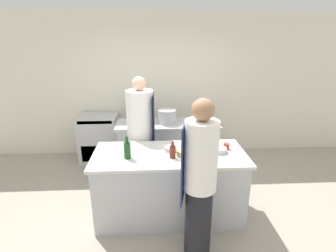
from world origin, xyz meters
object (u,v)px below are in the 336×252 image
(bottle_wine, at_px, (211,137))
(bowl_wooden_salad, at_px, (185,153))
(oven_range, at_px, (99,138))
(chef_at_stove, at_px, (141,136))
(cup, at_px, (226,146))
(bowl_prep_small, at_px, (198,146))
(bottle_vinegar, at_px, (127,150))
(chef_at_prep_near, at_px, (199,181))
(bottle_olive_oil, at_px, (173,151))
(bowl_ceramic_blue, at_px, (219,150))
(bowl_mixing_large, at_px, (171,149))
(stockpot, at_px, (167,116))

(bottle_wine, xyz_separation_m, bowl_wooden_salad, (-0.39, -0.32, -0.08))
(oven_range, height_order, bottle_wine, bottle_wine)
(chef_at_stove, distance_m, cup, 1.29)
(oven_range, height_order, bowl_prep_small, bowl_prep_small)
(bottle_vinegar, bearing_deg, bottle_wine, 17.40)
(oven_range, height_order, chef_at_prep_near, chef_at_prep_near)
(bottle_olive_oil, height_order, bowl_ceramic_blue, bottle_olive_oil)
(bowl_mixing_large, bearing_deg, bowl_prep_small, 7.10)
(oven_range, bearing_deg, chef_at_stove, -52.01)
(bowl_mixing_large, height_order, bowl_prep_small, bowl_prep_small)
(bottle_olive_oil, height_order, bottle_vinegar, bottle_vinegar)
(chef_at_prep_near, height_order, bowl_wooden_salad, chef_at_prep_near)
(bottle_olive_oil, bearing_deg, chef_at_prep_near, -66.68)
(bottle_olive_oil, height_order, bowl_mixing_large, bottle_olive_oil)
(bowl_prep_small, bearing_deg, cup, -3.38)
(chef_at_stove, height_order, bowl_prep_small, chef_at_stove)
(oven_range, relative_size, bottle_olive_oil, 4.19)
(oven_range, xyz_separation_m, bowl_prep_small, (1.65, -1.65, 0.50))
(oven_range, relative_size, bowl_prep_small, 3.40)
(bottle_vinegar, xyz_separation_m, bottle_wine, (1.11, 0.35, 0.01))
(chef_at_prep_near, bearing_deg, bowl_prep_small, 5.06)
(bottle_wine, bearing_deg, bowl_wooden_salad, -140.74)
(chef_at_stove, height_order, cup, chef_at_stove)
(oven_range, bearing_deg, chef_at_prep_near, -58.06)
(oven_range, bearing_deg, bottle_wine, -39.77)
(stockpot, bearing_deg, bottle_vinegar, -112.36)
(bottle_wine, bearing_deg, oven_range, 140.23)
(bowl_wooden_salad, bearing_deg, bowl_prep_small, 46.01)
(bottle_olive_oil, relative_size, bowl_mixing_large, 1.32)
(bottle_olive_oil, bearing_deg, bowl_prep_small, 35.18)
(bottle_wine, xyz_separation_m, bowl_ceramic_blue, (0.06, -0.24, -0.09))
(cup, bearing_deg, bowl_wooden_salad, -162.60)
(oven_range, relative_size, chef_at_prep_near, 0.50)
(bottle_wine, distance_m, bowl_wooden_salad, 0.51)
(oven_range, relative_size, bottle_wine, 2.95)
(chef_at_prep_near, relative_size, bowl_prep_small, 6.74)
(bowl_ceramic_blue, relative_size, cup, 2.52)
(cup, distance_m, stockpot, 1.36)
(oven_range, relative_size, chef_at_stove, 0.50)
(bottle_vinegar, xyz_separation_m, cup, (1.29, 0.21, -0.08))
(bottle_vinegar, relative_size, bottle_wine, 0.93)
(chef_at_stove, bearing_deg, chef_at_prep_near, 26.97)
(oven_range, xyz_separation_m, chef_at_prep_near, (1.54, -2.47, 0.46))
(bottle_wine, relative_size, bowl_ceramic_blue, 1.54)
(bottle_vinegar, bearing_deg, stockpot, 67.64)
(bottle_wine, bearing_deg, cup, -36.84)
(bottle_vinegar, distance_m, cup, 1.31)
(bowl_wooden_salad, bearing_deg, bottle_vinegar, -177.72)
(chef_at_prep_near, height_order, chef_at_stove, chef_at_stove)
(chef_at_stove, bearing_deg, bottle_wine, 67.48)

